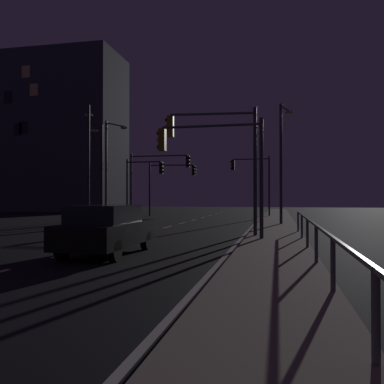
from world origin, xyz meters
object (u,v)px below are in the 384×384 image
street_lamp_mid_block (100,164)px  street_lamp_across_street (109,161)px  traffic_light_far_center (143,177)px  traffic_light_mid_left (170,178)px  traffic_light_overhead_east (212,153)px  street_lamp_median (282,152)px  car (107,229)px  building_distant (28,135)px  traffic_light_far_right (252,174)px  street_lamp_corner (88,154)px  traffic_light_near_right (157,172)px  traffic_light_far_left (216,145)px

street_lamp_mid_block → street_lamp_across_street: street_lamp_across_street is taller
traffic_light_far_center → traffic_light_mid_left: (0.68, 6.06, 0.20)m
traffic_light_overhead_east → street_lamp_median: bearing=73.3°
car → street_lamp_median: 16.28m
traffic_light_far_center → building_distant: 29.14m
traffic_light_far_right → street_lamp_corner: size_ratio=0.69×
building_distant → traffic_light_near_right: bearing=-35.6°
traffic_light_overhead_east → traffic_light_far_left: (0.00, 1.14, 0.48)m
traffic_light_far_left → traffic_light_mid_left: traffic_light_far_left is taller
street_lamp_across_street → traffic_light_overhead_east: bearing=-50.5°
street_lamp_mid_block → traffic_light_mid_left: bearing=75.0°
street_lamp_median → building_distant: bearing=145.8°
street_lamp_mid_block → building_distant: building_distant is taller
traffic_light_overhead_east → street_lamp_mid_block: (-10.21, 11.33, 0.63)m
car → traffic_light_far_center: bearing=105.5°
traffic_light_far_center → street_lamp_corner: size_ratio=0.63×
traffic_light_near_right → traffic_light_mid_left: traffic_light_near_right is taller
traffic_light_mid_left → building_distant: (-23.02, 11.37, 6.59)m
street_lamp_median → traffic_light_near_right: bearing=149.2°
car → street_lamp_mid_block: size_ratio=0.62×
traffic_light_overhead_east → street_lamp_across_street: 15.14m
traffic_light_near_right → street_lamp_across_street: street_lamp_across_street is taller
traffic_light_mid_left → street_lamp_median: street_lamp_median is taller
traffic_light_near_right → traffic_light_far_left: bearing=-64.0°
street_lamp_across_street → traffic_light_mid_left: bearing=77.8°
traffic_light_far_center → building_distant: (-22.34, 17.43, 6.79)m
traffic_light_mid_left → street_lamp_across_street: street_lamp_across_street is taller
traffic_light_near_right → traffic_light_far_center: traffic_light_near_right is taller
traffic_light_overhead_east → traffic_light_far_right: size_ratio=0.90×
car → traffic_light_far_right: traffic_light_far_right is taller
traffic_light_far_center → street_lamp_corner: 7.30m
traffic_light_near_right → building_distant: size_ratio=0.21×
traffic_light_far_left → street_lamp_median: bearing=71.3°
traffic_light_overhead_east → building_distant: 45.25m
traffic_light_far_center → traffic_light_mid_left: 6.10m
street_lamp_across_street → street_lamp_corner: size_ratio=0.95×
building_distant → traffic_light_far_right: bearing=-20.6°
traffic_light_far_center → traffic_light_far_right: traffic_light_far_right is taller
traffic_light_far_left → street_lamp_across_street: size_ratio=0.76×
car → traffic_light_mid_left: bearing=100.6°
traffic_light_far_center → car: bearing=-74.5°
traffic_light_overhead_east → street_lamp_across_street: (-9.62, 11.65, 0.84)m
traffic_light_near_right → street_lamp_median: street_lamp_median is taller
traffic_light_far_left → traffic_light_far_center: traffic_light_far_left is taller
traffic_light_overhead_east → building_distant: size_ratio=0.19×
traffic_light_overhead_east → traffic_light_far_right: bearing=89.0°
car → street_lamp_corner: size_ratio=0.56×
street_lamp_corner → traffic_light_mid_left: bearing=80.7°
traffic_light_far_left → traffic_light_mid_left: bearing=110.4°
traffic_light_overhead_east → traffic_light_far_center: traffic_light_overhead_east is taller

